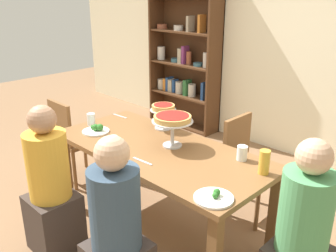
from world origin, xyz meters
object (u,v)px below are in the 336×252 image
(cutlery_fork_near, at_px, (142,161))
(cutlery_knife_near, at_px, (120,116))
(salad_plate_far_diner, at_px, (214,197))
(water_glass_clear_near, at_px, (91,119))
(salad_plate_near_diner, at_px, (96,130))
(diner_near_left, at_px, (51,191))
(deep_dish_pizza_stand, at_px, (172,121))
(diner_head_east, at_px, (301,243))
(beer_glass_amber_tall, at_px, (264,162))
(bookshelf, at_px, (185,47))
(chair_head_west, at_px, (72,137))
(personal_pizza_stand, at_px, (163,110))
(water_glass_clear_spare, at_px, (113,142))
(chair_far_right, at_px, (246,162))
(dining_table, at_px, (159,158))
(diner_near_right, at_px, (117,239))
(water_glass_clear_far, at_px, (242,153))

(cutlery_fork_near, height_order, cutlery_knife_near, same)
(salad_plate_far_diner, xyz_separation_m, water_glass_clear_near, (-1.53, 0.20, 0.04))
(salad_plate_near_diner, bearing_deg, water_glass_clear_near, 158.96)
(salad_plate_far_diner, relative_size, water_glass_clear_near, 2.14)
(diner_near_left, bearing_deg, cutlery_fork_near, -46.50)
(deep_dish_pizza_stand, bearing_deg, diner_head_east, -4.00)
(salad_plate_near_diner, distance_m, beer_glass_amber_tall, 1.45)
(bookshelf, distance_m, chair_head_west, 2.18)
(chair_head_west, distance_m, salad_plate_far_diner, 2.02)
(deep_dish_pizza_stand, bearing_deg, bookshelf, 130.07)
(bookshelf, distance_m, diner_near_left, 3.04)
(salad_plate_near_diner, bearing_deg, diner_near_left, -69.65)
(cutlery_fork_near, distance_m, cutlery_knife_near, 1.01)
(beer_glass_amber_tall, bearing_deg, personal_pizza_stand, 173.50)
(water_glass_clear_near, distance_m, cutlery_fork_near, 0.89)
(diner_near_left, distance_m, deep_dish_pizza_stand, 1.04)
(beer_glass_amber_tall, relative_size, water_glass_clear_spare, 1.65)
(chair_head_west, bearing_deg, beer_glass_amber_tall, 6.59)
(bookshelf, distance_m, beer_glass_amber_tall, 2.99)
(chair_far_right, relative_size, water_glass_clear_spare, 8.72)
(chair_head_west, distance_m, cutlery_fork_near, 1.36)
(chair_far_right, bearing_deg, chair_head_west, -64.15)
(chair_far_right, bearing_deg, personal_pizza_stand, -56.51)
(diner_head_east, height_order, beer_glass_amber_tall, diner_head_east)
(dining_table, xyz_separation_m, beer_glass_amber_tall, (0.79, 0.19, 0.17))
(diner_near_right, height_order, salad_plate_near_diner, diner_near_right)
(personal_pizza_stand, xyz_separation_m, water_glass_clear_near, (-0.51, -0.40, -0.11))
(bookshelf, height_order, water_glass_clear_far, bookshelf)
(beer_glass_amber_tall, xyz_separation_m, cutlery_fork_near, (-0.70, -0.44, -0.08))
(cutlery_knife_near, bearing_deg, salad_plate_far_diner, 157.36)
(bookshelf, relative_size, salad_plate_near_diner, 9.66)
(chair_far_right, height_order, water_glass_clear_near, chair_far_right)
(deep_dish_pizza_stand, distance_m, salad_plate_near_diner, 0.73)
(bookshelf, xyz_separation_m, diner_near_left, (1.16, -2.73, -0.64))
(water_glass_clear_near, bearing_deg, diner_near_left, -59.17)
(water_glass_clear_spare, xyz_separation_m, cutlery_knife_near, (-0.56, 0.50, -0.05))
(diner_near_right, relative_size, water_glass_clear_spare, 11.52)
(personal_pizza_stand, bearing_deg, chair_far_right, 33.49)
(dining_table, height_order, water_glass_clear_near, water_glass_clear_near)
(diner_near_right, distance_m, cutlery_fork_near, 0.60)
(bookshelf, height_order, cutlery_knife_near, bookshelf)
(deep_dish_pizza_stand, xyz_separation_m, salad_plate_far_diner, (0.71, -0.38, -0.20))
(diner_near_right, xyz_separation_m, chair_head_west, (-1.60, 0.68, -0.01))
(diner_near_right, bearing_deg, cutlery_knife_near, 50.63)
(deep_dish_pizza_stand, height_order, salad_plate_near_diner, deep_dish_pizza_stand)
(personal_pizza_stand, height_order, water_glass_clear_near, personal_pizza_stand)
(personal_pizza_stand, bearing_deg, salad_plate_near_diner, -126.15)
(chair_far_right, bearing_deg, bookshelf, -124.30)
(diner_near_right, relative_size, cutlery_fork_near, 6.39)
(water_glass_clear_near, relative_size, water_glass_clear_far, 1.04)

